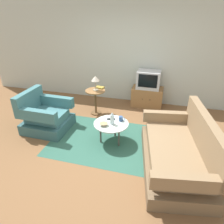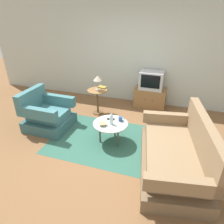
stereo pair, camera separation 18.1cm
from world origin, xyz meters
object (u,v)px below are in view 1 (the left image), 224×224
Objects in this scene: table_lamp at (95,79)px; tv_remote_dark at (111,119)px; coffee_table at (111,125)px; vase at (112,118)px; mug at (121,119)px; bowl at (104,124)px; television at (149,80)px; side_table at (95,97)px; book at (100,87)px; couch at (178,153)px; tv_stand at (147,97)px; armchair at (45,117)px.

tv_remote_dark is at bearing -55.55° from table_lamp.
coffee_table is 0.17m from vase.
tv_remote_dark is at bearing -179.75° from mug.
bowl is (0.59, -1.23, -0.46)m from table_lamp.
television reaches higher than vase.
book reaches higher than side_table.
vase is 1.95× the size of mug.
side_table is 1.34m from vase.
tv_stand is at bearing 8.75° from couch.
television is at bearing 79.08° from mug.
table_lamp reaches higher than side_table.
side_table is 0.77× the size of tv_stand.
tv_stand is 1.58m from table_lamp.
armchair is 1.52m from book.
coffee_table is 5.30× the size of mug.
mug is at bearing -43.82° from book.
mug is at bearing 43.60° from bowl.
bowl is at bearing 64.13° from tv_remote_dark.
tv_stand is (2.06, 1.79, -0.03)m from armchair.
couch is 12.39× the size of tv_remote_dark.
couch is 1.37m from coffee_table.
vase is at bearing -57.14° from table_lamp.
tv_stand reaches higher than coffee_table.
vase is at bearing -56.39° from side_table.
armchair is 1.47m from bowl.
tv_remote_dark is 1.31m from book.
bowl is at bearing -136.40° from mug.
armchair is 7.28× the size of mug.
television reaches higher than book.
bowl is 1.51m from book.
table_lamp is 1.39m from vase.
television is (1.22, 0.78, 0.31)m from side_table.
mug is at bearing 49.77° from vase.
television reaches higher than coffee_table.
television reaches higher than tv_stand.
tv_stand is at bearing 76.06° from vase.
couch is 2.48m from television.
side_table is 1.74× the size of table_lamp.
coffee_table is 0.84× the size of tv_stand.
side_table is (-2.01, 1.52, 0.16)m from couch.
mug is (0.88, -0.95, 0.03)m from side_table.
tv_stand is 6.31× the size of mug.
armchair is at bearing -178.67° from mug.
coffee_table is 2.71× the size of vase.
table_lamp is at bearing -147.25° from television.
armchair is 1.74m from mug.
television is 2.35× the size of vase.
vase is (-0.47, -1.90, -0.21)m from television.
television is at bearing 37.70° from book.
side_table is at bearing -147.26° from television.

